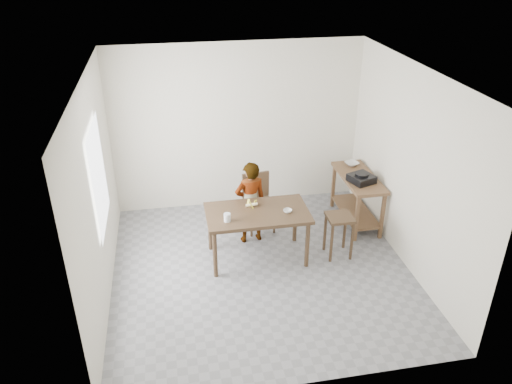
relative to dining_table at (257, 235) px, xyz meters
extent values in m
cube|color=gray|center=(0.00, -0.30, -0.40)|extent=(4.00, 4.00, 0.04)
cube|color=white|center=(0.00, -0.30, 2.35)|extent=(4.00, 4.00, 0.04)
cube|color=silver|center=(0.00, 1.72, 0.98)|extent=(4.00, 0.04, 2.70)
cube|color=silver|center=(0.00, -2.32, 0.98)|extent=(4.00, 0.04, 2.70)
cube|color=silver|center=(-2.02, -0.30, 0.98)|extent=(0.04, 4.00, 2.70)
cube|color=silver|center=(2.02, -0.30, 0.98)|extent=(0.04, 4.00, 2.70)
cube|color=white|center=(-1.97, -0.10, 1.12)|extent=(0.02, 1.10, 1.30)
imported|color=silver|center=(-0.02, 0.47, 0.26)|extent=(0.51, 0.38, 1.28)
cylinder|color=silver|center=(-0.44, -0.17, 0.43)|extent=(0.12, 0.12, 0.11)
imported|color=silver|center=(0.40, -0.09, 0.39)|extent=(0.12, 0.12, 0.04)
imported|color=silver|center=(1.75, 1.11, 0.45)|extent=(0.26, 0.26, 0.05)
cube|color=black|center=(1.68, 0.51, 0.48)|extent=(0.42, 0.42, 0.11)
camera|label=1|loc=(-1.09, -5.78, 3.76)|focal=35.00mm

